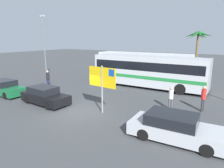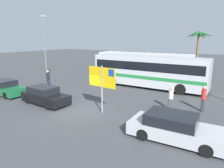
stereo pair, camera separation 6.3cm
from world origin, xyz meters
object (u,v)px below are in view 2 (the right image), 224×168
pedestrian_near_sign (204,96)px  pedestrian_by_bus (48,78)px  bus_rear_coach (143,64)px  car_green (5,88)px  car_silver (175,128)px  bus_front_coach (148,70)px  pedestrian_crossing_lot (171,96)px  ferry_sign (102,79)px  car_black (45,96)px

pedestrian_near_sign → pedestrian_by_bus: size_ratio=1.01×
bus_rear_coach → car_green: 15.18m
car_silver → car_green: same height
bus_front_coach → pedestrian_crossing_lot: 6.77m
bus_rear_coach → ferry_sign: (2.45, -12.29, 0.54)m
ferry_sign → car_black: size_ratio=0.78×
pedestrian_crossing_lot → pedestrian_near_sign: (1.98, 0.82, 0.11)m
car_silver → pedestrian_near_sign: pedestrian_near_sign is taller
car_silver → car_green: bearing=177.0°
bus_front_coach → ferry_sign: bearing=-88.5°
car_silver → pedestrian_near_sign: 5.04m
car_green → pedestrian_crossing_lot: pedestrian_crossing_lot is taller
car_green → pedestrian_near_sign: bearing=17.9°
bus_front_coach → car_silver: bearing=-61.0°
car_silver → ferry_sign: bearing=165.3°
pedestrian_crossing_lot → pedestrian_near_sign: size_ratio=0.91×
car_black → bus_front_coach: bearing=66.9°
pedestrian_near_sign → car_silver: bearing=-76.4°
car_black → pedestrian_crossing_lot: (8.56, 3.73, 0.34)m
pedestrian_crossing_lot → pedestrian_by_bus: size_ratio=0.92×
car_black → pedestrian_crossing_lot: size_ratio=2.49×
ferry_sign → car_silver: ferry_sign is taller
bus_front_coach → car_green: (-9.68, -9.36, -1.15)m
car_green → ferry_sign: bearing=6.2°
bus_rear_coach → ferry_sign: size_ratio=3.57×
bus_rear_coach → car_silver: 15.47m
bus_front_coach → pedestrian_crossing_lot: size_ratio=6.93×
bus_front_coach → car_black: bearing=-116.8°
pedestrian_crossing_lot → car_silver: bearing=168.3°
bus_front_coach → car_green: size_ratio=2.82×
car_green → car_black: same height
car_green → car_silver: bearing=0.0°
pedestrian_crossing_lot → pedestrian_near_sign: pedestrian_near_sign is taller
bus_front_coach → pedestrian_near_sign: size_ratio=6.30×
pedestrian_near_sign → bus_rear_coach: bearing=153.7°
car_black → pedestrian_by_bus: 5.12m
bus_front_coach → pedestrian_by_bus: bus_front_coach is taller
bus_front_coach → pedestrian_near_sign: bus_front_coach is taller
pedestrian_by_bus → bus_front_coach: bearing=79.8°
bus_front_coach → bus_rear_coach: size_ratio=1.00×
ferry_sign → pedestrian_crossing_lot: bearing=45.5°
bus_rear_coach → pedestrian_near_sign: size_ratio=6.30×
bus_front_coach → car_black: size_ratio=2.78×
car_silver → pedestrian_by_bus: 14.25m
car_silver → car_black: 10.00m
pedestrian_near_sign → ferry_sign: bearing=-126.0°
car_silver → pedestrian_by_bus: bearing=161.9°
car_green → car_black: bearing=3.0°
pedestrian_near_sign → car_green: bearing=-143.3°
bus_rear_coach → car_black: 13.28m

